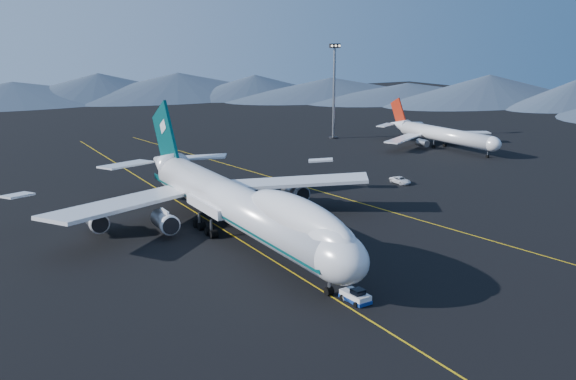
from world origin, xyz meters
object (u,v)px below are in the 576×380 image
second_jet (441,134)px  service_van (400,180)px  floodlight_mast (334,91)px  pushback_tug (355,297)px  boeing_747 (237,203)px

second_jet → service_van: size_ratio=8.49×
second_jet → floodlight_mast: floodlight_mast is taller
second_jet → pushback_tug: bearing=-138.2°
service_van → floodlight_mast: (22.17, 58.93, 13.94)m
pushback_tug → second_jet: bearing=38.0°
service_van → floodlight_mast: size_ratio=0.18×
boeing_747 → service_van: 50.89m
second_jet → floodlight_mast: bearing=120.3°
pushback_tug → service_van: (46.00, 46.63, 0.17)m
second_jet → boeing_747: bearing=-151.9°
pushback_tug → floodlight_mast: 126.45m
boeing_747 → floodlight_mast: size_ratio=2.50×
boeing_747 → second_jet: (87.05, 46.37, -1.97)m
boeing_747 → second_jet: 98.66m
second_jet → service_van: (-39.32, -29.48, -3.11)m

